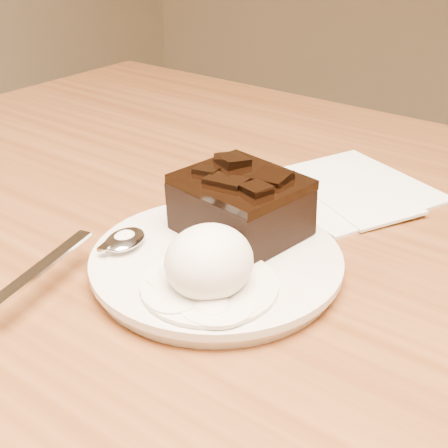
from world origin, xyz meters
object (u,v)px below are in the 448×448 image
Objects in this scene: plate at (216,264)px; spoon at (125,241)px; napkin at (346,187)px; ice_cream_scoop at (209,262)px; brownie at (241,209)px.

plate is 1.22× the size of spoon.
plate reaches higher than napkin.
ice_cream_scoop is at bearing -17.39° from spoon.
ice_cream_scoop reaches higher than brownie.
napkin is at bearing 84.08° from brownie.
brownie is 1.43× the size of ice_cream_scoop.
spoon is (-0.06, -0.08, -0.02)m from brownie.
napkin is (0.01, 0.20, -0.01)m from plate.
ice_cream_scoop is 0.40× the size of spoon.
ice_cream_scoop reaches higher than napkin.
plate is at bearing 12.77° from spoon.
spoon is (-0.09, 0.00, -0.02)m from ice_cream_scoop.
spoon is 0.25m from napkin.
ice_cream_scoop reaches higher than plate.
brownie is (-0.01, 0.04, 0.03)m from plate.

